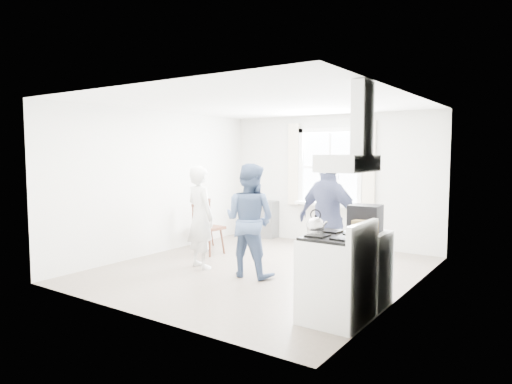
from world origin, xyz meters
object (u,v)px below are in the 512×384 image
windsor_chair_a (202,221)px  person_mid (250,220)px  gas_stove (337,277)px  person_left (200,217)px  stereo_stack (365,218)px  person_right (329,221)px  low_cabinet (366,268)px  windsor_chair_b (205,220)px

windsor_chair_a → person_mid: person_mid is taller
windsor_chair_a → gas_stove: bearing=-28.5°
person_left → stereo_stack: bearing=-166.8°
person_left → person_right: 2.14m
gas_stove → person_right: (-0.65, 1.16, 0.43)m
low_cabinet → windsor_chair_a: (-3.84, 1.35, 0.08)m
stereo_stack → person_mid: (-1.89, 0.25, -0.22)m
windsor_chair_a → person_mid: (1.93, -1.10, 0.32)m
windsor_chair_b → person_right: bearing=-9.9°
windsor_chair_a → windsor_chair_b: 0.63m
gas_stove → windsor_chair_a: 4.29m
low_cabinet → person_right: size_ratio=0.49×
low_cabinet → person_mid: bearing=172.7°
person_left → person_mid: 0.93m
windsor_chair_a → person_mid: 2.24m
stereo_stack → gas_stove: bearing=-93.9°
stereo_stack → low_cabinet: bearing=13.2°
stereo_stack → windsor_chair_b: stereo_stack is taller
gas_stove → windsor_chair_b: gas_stove is taller
gas_stove → windsor_chair_a: (-3.77, 2.05, 0.04)m
stereo_stack → person_right: bearing=146.5°
low_cabinet → windsor_chair_b: size_ratio=0.85×
person_right → stereo_stack: bearing=162.5°
stereo_stack → person_right: size_ratio=0.21×
stereo_stack → person_left: person_left is taller
windsor_chair_b → person_left: bearing=-53.3°
person_left → windsor_chair_b: bearing=-36.0°
gas_stove → low_cabinet: size_ratio=1.24×
person_right → person_mid: bearing=26.1°
stereo_stack → windsor_chair_a: size_ratio=0.44×
windsor_chair_b → person_mid: 1.63m
windsor_chair_b → low_cabinet: bearing=-15.2°
gas_stove → windsor_chair_a: size_ratio=1.29×
low_cabinet → stereo_stack: stereo_stack is taller
windsor_chair_a → person_mid: size_ratio=0.51×
gas_stove → stereo_stack: 0.90m
gas_stove → person_left: size_ratio=0.68×
person_right → windsor_chair_a: bearing=0.1°
person_mid → stereo_stack: bearing=168.3°
person_left → person_mid: size_ratio=0.97×
person_left → person_right: bearing=-155.7°
person_mid → windsor_chair_a: bearing=-34.0°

